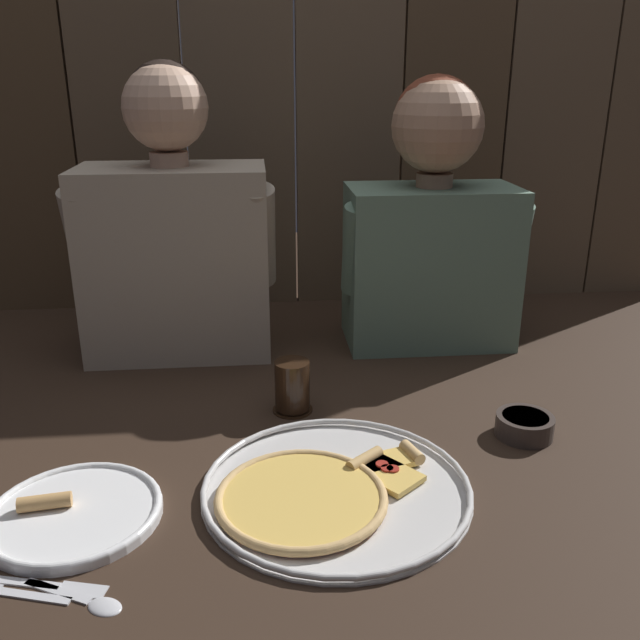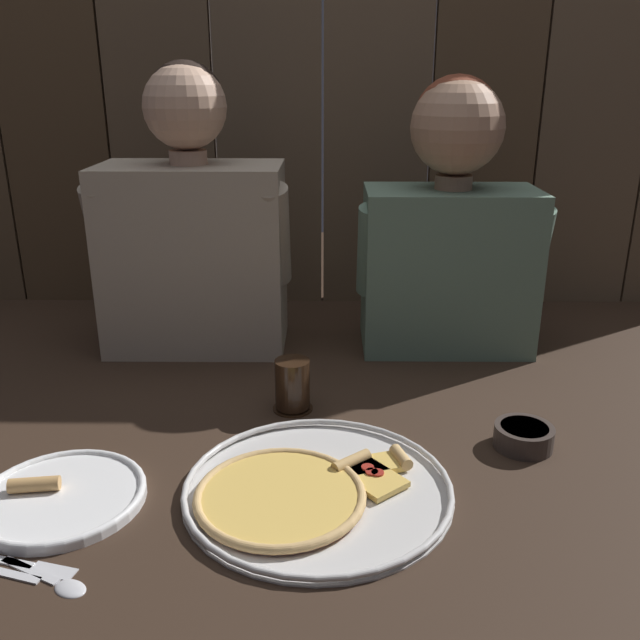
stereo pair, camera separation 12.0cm
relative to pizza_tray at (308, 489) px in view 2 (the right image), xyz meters
name	(u,v)px [view 2 (the right image)]	position (x,y,z in m)	size (l,w,h in m)	color
ground_plane	(319,437)	(0.01, 0.17, -0.01)	(3.20, 3.20, 0.00)	#332319
pizza_tray	(308,489)	(0.00, 0.00, 0.00)	(0.41, 0.41, 0.03)	silver
dinner_plate	(61,496)	(-0.36, -0.02, 0.00)	(0.25, 0.25, 0.03)	white
drinking_glass	(292,385)	(-0.04, 0.28, 0.04)	(0.08, 0.08, 0.10)	black
dipping_bowl	(524,435)	(0.36, 0.14, 0.01)	(0.10, 0.10, 0.04)	#3D332D
table_knife	(22,564)	(-0.36, -0.16, -0.01)	(0.15, 0.05, 0.01)	silver
table_spoon	(57,581)	(-0.31, -0.19, -0.01)	(0.13, 0.08, 0.01)	silver
diner_left	(193,228)	(-0.27, 0.60, 0.26)	(0.43, 0.22, 0.62)	#B2A38E
diner_right	(451,225)	(0.30, 0.60, 0.27)	(0.41, 0.21, 0.59)	slate
wooden_backdrop_wall	(323,88)	(0.01, 0.93, 0.55)	(2.19, 0.03, 1.12)	brown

